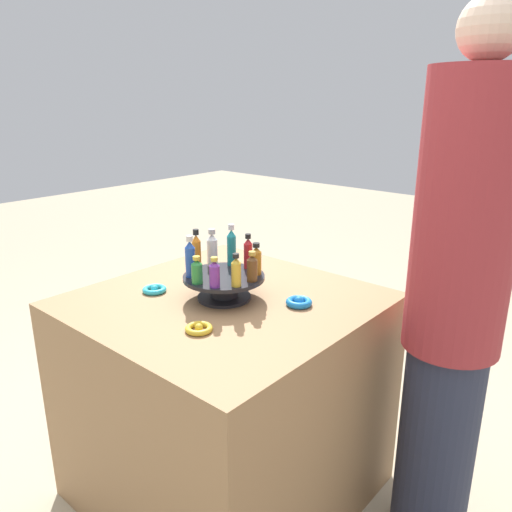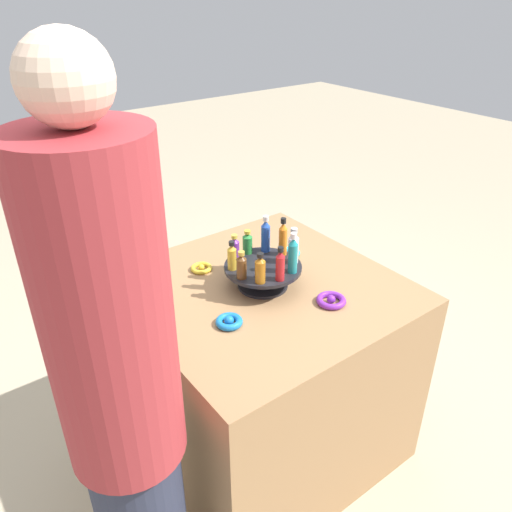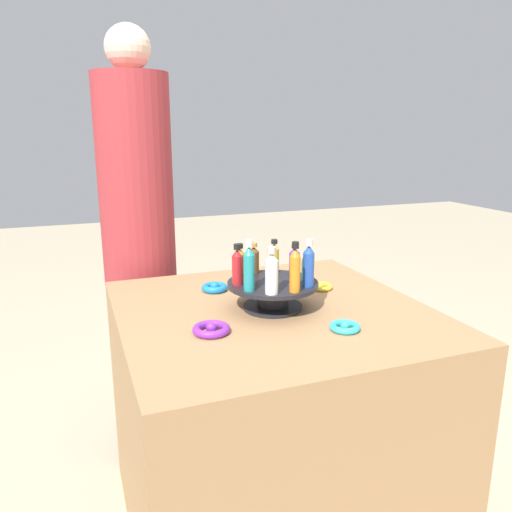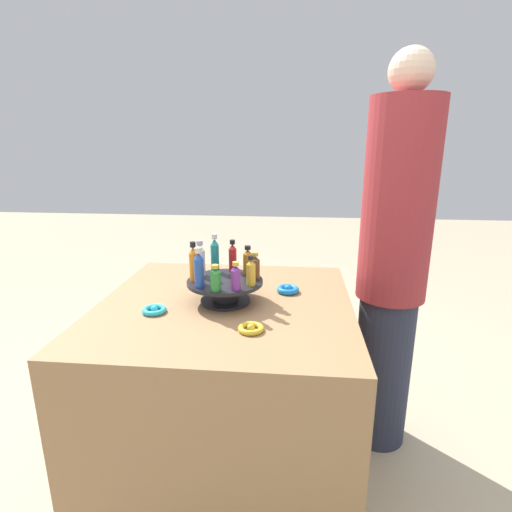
% 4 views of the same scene
% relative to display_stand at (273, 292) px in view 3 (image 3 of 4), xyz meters
% --- Properties ---
extents(party_table, '(0.90, 0.90, 0.76)m').
position_rel_display_stand_xyz_m(party_table, '(0.00, 0.00, -0.43)').
color(party_table, '#9E754C').
rests_on(party_table, ground_plane).
extents(display_stand, '(0.27, 0.27, 0.08)m').
position_rel_display_stand_xyz_m(display_stand, '(0.00, 0.00, 0.00)').
color(display_stand, black).
rests_on(display_stand, party_table).
extents(bottle_purple, '(0.03, 0.03, 0.10)m').
position_rel_display_stand_xyz_m(bottle_purple, '(0.09, 0.05, 0.07)').
color(bottle_purple, '#702D93').
rests_on(bottle_purple, display_stand).
extents(bottle_gold, '(0.03, 0.03, 0.10)m').
position_rel_display_stand_xyz_m(bottle_gold, '(0.04, 0.10, 0.08)').
color(bottle_gold, gold).
rests_on(bottle_gold, display_stand).
extents(bottle_brown, '(0.03, 0.03, 0.10)m').
position_rel_display_stand_xyz_m(bottle_brown, '(-0.02, 0.10, 0.08)').
color(bottle_brown, brown).
rests_on(bottle_brown, display_stand).
extents(bottle_amber, '(0.03, 0.03, 0.11)m').
position_rel_display_stand_xyz_m(bottle_amber, '(-0.08, 0.07, 0.08)').
color(bottle_amber, '#AD6B19').
rests_on(bottle_amber, display_stand).
extents(bottle_red, '(0.03, 0.03, 0.12)m').
position_rel_display_stand_xyz_m(bottle_red, '(-0.11, 0.01, 0.09)').
color(bottle_red, '#B21E23').
rests_on(bottle_red, display_stand).
extents(bottle_teal, '(0.03, 0.03, 0.15)m').
position_rel_display_stand_xyz_m(bottle_teal, '(-0.09, -0.05, 0.10)').
color(bottle_teal, teal).
rests_on(bottle_teal, display_stand).
extents(bottle_clear, '(0.04, 0.04, 0.13)m').
position_rel_display_stand_xyz_m(bottle_clear, '(-0.04, -0.10, 0.09)').
color(bottle_clear, silver).
rests_on(bottle_clear, display_stand).
extents(bottle_orange, '(0.03, 0.03, 0.14)m').
position_rel_display_stand_xyz_m(bottle_orange, '(0.02, -0.10, 0.10)').
color(bottle_orange, orange).
rests_on(bottle_orange, display_stand).
extents(bottle_blue, '(0.03, 0.03, 0.14)m').
position_rel_display_stand_xyz_m(bottle_blue, '(0.08, -0.07, 0.09)').
color(bottle_blue, '#234CAD').
rests_on(bottle_blue, display_stand).
extents(bottle_green, '(0.04, 0.04, 0.09)m').
position_rel_display_stand_xyz_m(bottle_green, '(0.11, -0.01, 0.07)').
color(bottle_green, '#288438').
rests_on(bottle_green, display_stand).
extents(ribbon_bow_blue, '(0.09, 0.09, 0.03)m').
position_rel_display_stand_xyz_m(ribbon_bow_blue, '(-0.12, 0.22, -0.04)').
color(ribbon_bow_blue, blue).
rests_on(ribbon_bow_blue, party_table).
extents(ribbon_bow_purple, '(0.10, 0.10, 0.03)m').
position_rel_display_stand_xyz_m(ribbon_bow_purple, '(-0.22, -0.12, -0.04)').
color(ribbon_bow_purple, purple).
rests_on(ribbon_bow_purple, party_table).
extents(ribbon_bow_teal, '(0.08, 0.08, 0.02)m').
position_rel_display_stand_xyz_m(ribbon_bow_teal, '(0.12, -0.22, -0.04)').
color(ribbon_bow_teal, '#2DB7CC').
rests_on(ribbon_bow_teal, party_table).
extents(ribbon_bow_gold, '(0.08, 0.08, 0.02)m').
position_rel_display_stand_xyz_m(ribbon_bow_gold, '(0.22, 0.12, -0.04)').
color(ribbon_bow_gold, gold).
rests_on(ribbon_bow_gold, party_table).
extents(person_figure, '(0.28, 0.28, 1.64)m').
position_rel_display_stand_xyz_m(person_figure, '(-0.30, 0.64, 0.02)').
color(person_figure, '#282D42').
rests_on(person_figure, ground_plane).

